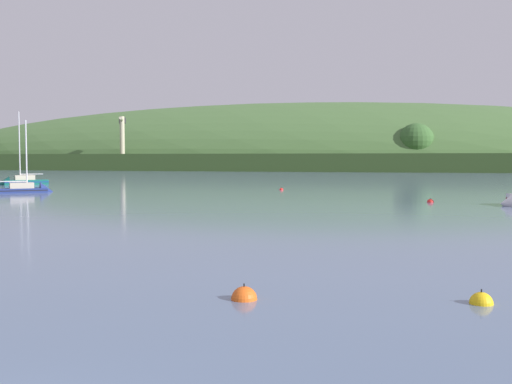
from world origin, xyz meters
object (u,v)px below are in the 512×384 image
mooring_buoy_off_fishing_boat (481,304)px  mooring_buoy_far_upstream (430,202)px  sailboat_near_mooring (29,191)px  sailboat_midwater_white (20,183)px  dockside_crane (122,144)px  mooring_buoy_foreground (244,299)px  mooring_buoy_midchannel (281,190)px

mooring_buoy_off_fishing_boat → mooring_buoy_far_upstream: mooring_buoy_off_fishing_boat is taller
sailboat_near_mooring → sailboat_midwater_white: bearing=88.7°
dockside_crane → sailboat_midwater_white: size_ratio=1.51×
mooring_buoy_foreground → mooring_buoy_off_fishing_boat: bearing=5.0°
sailboat_midwater_white → mooring_buoy_off_fishing_boat: bearing=90.9°
mooring_buoy_far_upstream → sailboat_near_mooring: bearing=169.5°
sailboat_midwater_white → mooring_buoy_midchannel: size_ratio=20.08×
dockside_crane → mooring_buoy_off_fishing_boat: 185.24m
dockside_crane → mooring_buoy_midchannel: 131.36m
sailboat_near_mooring → mooring_buoy_off_fishing_boat: (39.64, -44.87, -0.17)m
mooring_buoy_foreground → mooring_buoy_midchannel: (-5.60, 55.19, 0.00)m
sailboat_near_mooring → mooring_buoy_midchannel: (27.69, 9.76, -0.17)m
mooring_buoy_midchannel → mooring_buoy_far_upstream: 23.43m
sailboat_midwater_white → mooring_buoy_off_fishing_boat: 81.30m
sailboat_midwater_white → mooring_buoy_foreground: sailboat_midwater_white is taller
dockside_crane → sailboat_midwater_white: bearing=-5.0°
mooring_buoy_far_upstream → dockside_crane: bearing=122.1°
mooring_buoy_foreground → mooring_buoy_midchannel: bearing=95.8°
mooring_buoy_off_fishing_boat → mooring_buoy_far_upstream: size_ratio=1.05×
mooring_buoy_midchannel → mooring_buoy_far_upstream: mooring_buoy_far_upstream is taller
dockside_crane → mooring_buoy_off_fishing_boat: (78.48, -167.58, -8.58)m
sailboat_midwater_white → mooring_buoy_far_upstream: (55.05, -25.87, -0.28)m
sailboat_midwater_white → mooring_buoy_midchannel: (39.70, -8.16, -0.28)m
dockside_crane → sailboat_midwater_white: dockside_crane is taller
mooring_buoy_far_upstream → mooring_buoy_midchannel: bearing=130.9°
mooring_buoy_off_fishing_boat → mooring_buoy_midchannel: bearing=102.3°
mooring_buoy_midchannel → sailboat_midwater_white: bearing=168.4°
sailboat_midwater_white → mooring_buoy_midchannel: 40.53m
mooring_buoy_foreground → mooring_buoy_far_upstream: size_ratio=1.19×
sailboat_midwater_white → sailboat_near_mooring: bearing=85.3°
mooring_buoy_midchannel → sailboat_near_mooring: bearing=-160.6°
mooring_buoy_midchannel → dockside_crane: bearing=120.5°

